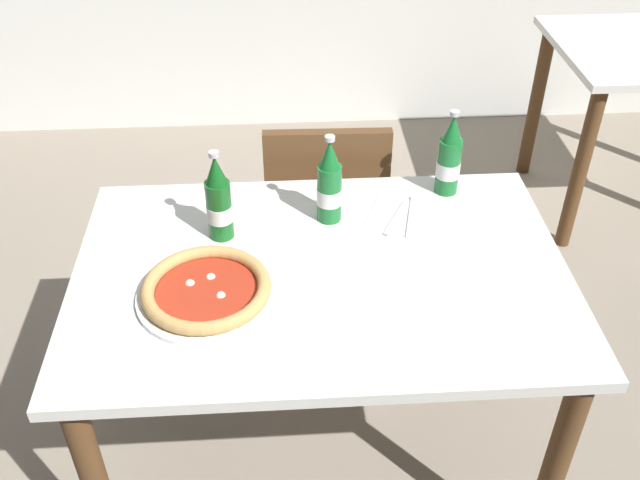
% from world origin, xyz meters
% --- Properties ---
extents(ground_plane, '(8.00, 8.00, 0.00)m').
position_xyz_m(ground_plane, '(0.00, 0.00, 0.00)').
color(ground_plane, gray).
extents(dining_table_main, '(1.20, 0.80, 0.75)m').
position_xyz_m(dining_table_main, '(0.00, 0.00, 0.64)').
color(dining_table_main, silver).
rests_on(dining_table_main, ground_plane).
extents(chair_behind_table, '(0.41, 0.41, 0.85)m').
position_xyz_m(chair_behind_table, '(0.05, 0.61, 0.48)').
color(chair_behind_table, brown).
rests_on(chair_behind_table, ground_plane).
extents(pizza_margherita_near, '(0.33, 0.33, 0.04)m').
position_xyz_m(pizza_margherita_near, '(-0.27, -0.09, 0.77)').
color(pizza_margherita_near, white).
rests_on(pizza_margherita_near, dining_table_main).
extents(beer_bottle_left, '(0.07, 0.07, 0.25)m').
position_xyz_m(beer_bottle_left, '(-0.25, 0.15, 0.85)').
color(beer_bottle_left, '#14591E').
rests_on(beer_bottle_left, dining_table_main).
extents(beer_bottle_center, '(0.07, 0.07, 0.25)m').
position_xyz_m(beer_bottle_center, '(0.03, 0.21, 0.85)').
color(beer_bottle_center, '#196B2D').
rests_on(beer_bottle_center, dining_table_main).
extents(beer_bottle_right, '(0.07, 0.07, 0.25)m').
position_xyz_m(beer_bottle_right, '(0.37, 0.32, 0.85)').
color(beer_bottle_right, '#196B2D').
rests_on(beer_bottle_right, dining_table_main).
extents(napkin_with_cutlery, '(0.23, 0.23, 0.01)m').
position_xyz_m(napkin_with_cutlery, '(0.23, 0.20, 0.75)').
color(napkin_with_cutlery, white).
rests_on(napkin_with_cutlery, dining_table_main).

